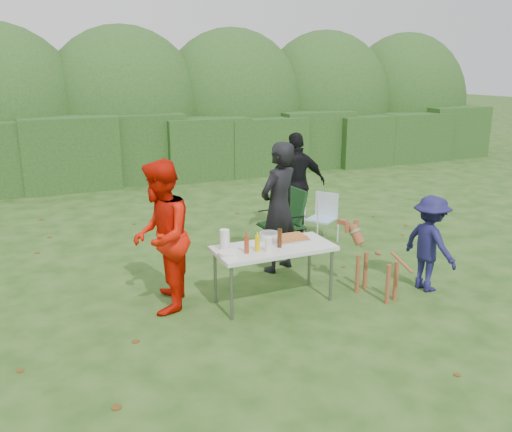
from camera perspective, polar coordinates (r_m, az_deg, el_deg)
name	(u,v)px	position (r m, az deg, el deg)	size (l,w,h in m)	color
ground	(278,299)	(7.09, 2.31, -8.74)	(80.00, 80.00, 0.00)	#1E4211
hedge_row	(139,149)	(14.22, -12.18, 6.93)	(22.00, 1.40, 1.70)	#23471C
shrub_backdrop	(125,114)	(15.70, -13.60, 10.40)	(20.00, 2.60, 3.20)	#3D6628
folding_table	(274,250)	(6.78, 1.86, -3.65)	(1.50, 0.70, 0.74)	silver
person_cook	(279,207)	(7.77, 2.41, 0.90)	(0.69, 0.45, 1.90)	black
person_red_jacket	(161,237)	(6.60, -9.98, -2.16)	(0.91, 0.71, 1.87)	red
person_black_puffy	(296,184)	(9.54, 4.28, 3.38)	(1.06, 0.44, 1.81)	black
child	(430,243)	(7.52, 17.83, -2.77)	(0.84, 0.48, 1.29)	#19174A
dog	(377,264)	(7.17, 12.64, -4.91)	(0.95, 0.38, 0.91)	brown
camping_chair	(281,222)	(8.59, 2.66, -0.59)	(0.65, 0.65, 1.05)	#153818
lawn_chair	(321,217)	(9.34, 6.89, -0.12)	(0.48, 0.48, 0.81)	#66B2E0
food_tray	(290,239)	(7.02, 3.59, -2.45)	(0.45, 0.30, 0.02)	#B7B7BA
focaccia_bread	(290,237)	(7.01, 3.60, -2.23)	(0.40, 0.26, 0.04)	#BB6C2D
mustard_bottle	(257,244)	(6.55, 0.15, -2.92)	(0.06, 0.06, 0.20)	#E5C600
ketchup_bottle	(247,244)	(6.49, -1.00, -3.01)	(0.06, 0.06, 0.22)	#92371B
beer_bottle	(280,238)	(6.69, 2.50, -2.34)	(0.06, 0.06, 0.24)	#47230F
paper_towel_roll	(225,240)	(6.60, -3.32, -2.53)	(0.12, 0.12, 0.26)	white
cup_stack	(268,245)	(6.54, 1.32, -3.04)	(0.08, 0.08, 0.18)	white
pasta_bowl	(269,236)	(6.98, 1.43, -2.16)	(0.26, 0.26, 0.10)	silver
plate_stack	(228,254)	(6.44, -2.95, -3.97)	(0.24, 0.24, 0.05)	white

